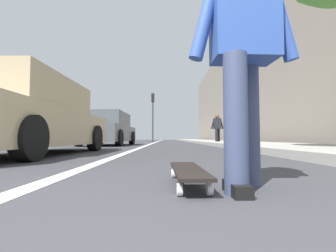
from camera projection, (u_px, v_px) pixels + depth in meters
ground_plane at (170, 145)px, 10.44m from camera, size 80.00×80.00×0.00m
lane_stripe_white at (157, 142)px, 20.42m from camera, size 52.00×0.16×0.01m
sidewalk_curb at (211, 141)px, 18.45m from camera, size 52.00×3.20×0.14m
building_facade at (233, 91)px, 22.72m from camera, size 40.00×1.20×9.87m
skateboard at (188, 171)px, 1.61m from camera, size 0.85×0.23×0.11m
skater_person at (243, 43)px, 1.51m from camera, size 0.47×0.72×1.64m
parked_car_near at (30, 118)px, 4.58m from camera, size 4.49×1.93×1.48m
parked_car_mid at (109, 129)px, 10.71m from camera, size 4.48×1.98×1.50m
traffic_light at (153, 108)px, 21.68m from camera, size 0.33×0.28×4.50m
pedestrian_distant at (217, 127)px, 13.35m from camera, size 0.48×0.74×1.70m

